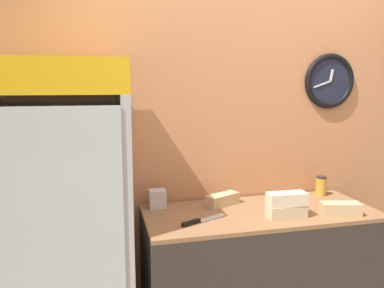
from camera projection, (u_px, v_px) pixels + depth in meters
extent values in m
cube|color=tan|center=(241.00, 137.00, 2.71)|extent=(5.20, 0.06, 2.70)
torus|color=black|center=(330.00, 81.00, 2.76)|extent=(0.40, 0.04, 0.40)
cylinder|color=#1E2338|center=(330.00, 81.00, 2.76)|extent=(0.33, 0.01, 0.33)
cube|color=white|center=(332.00, 75.00, 2.75)|extent=(0.03, 0.01, 0.09)
cube|color=white|center=(322.00, 84.00, 2.74)|extent=(0.14, 0.01, 0.05)
cube|color=#332D28|center=(258.00, 278.00, 2.50)|extent=(1.50, 0.63, 0.89)
cube|color=#8E6642|center=(260.00, 212.00, 2.43)|extent=(1.50, 0.63, 0.02)
cube|color=#B2B7BC|center=(68.00, 222.00, 2.43)|extent=(0.76, 0.04, 1.67)
cube|color=#B2B7BC|center=(126.00, 234.00, 2.24)|extent=(0.05, 0.62, 1.67)
cube|color=white|center=(68.00, 224.00, 2.41)|extent=(0.66, 0.02, 1.57)
cube|color=silver|center=(58.00, 265.00, 1.85)|extent=(0.66, 0.01, 1.57)
cube|color=gold|center=(54.00, 77.00, 1.98)|extent=(0.76, 0.56, 0.18)
cube|color=silver|center=(65.00, 264.00, 2.16)|extent=(0.64, 0.50, 0.01)
cube|color=silver|center=(62.00, 215.00, 2.11)|extent=(0.64, 0.50, 0.01)
cube|color=silver|center=(59.00, 163.00, 2.07)|extent=(0.64, 0.50, 0.01)
cylinder|color=orange|center=(63.00, 209.00, 1.91)|extent=(0.07, 0.07, 0.18)
cylinder|color=orange|center=(62.00, 184.00, 1.89)|extent=(0.03, 0.03, 0.08)
cylinder|color=navy|center=(43.00, 271.00, 1.93)|extent=(0.06, 0.06, 0.13)
cylinder|color=navy|center=(42.00, 254.00, 1.91)|extent=(0.03, 0.03, 0.06)
cylinder|color=navy|center=(80.00, 154.00, 1.88)|extent=(0.06, 0.06, 0.15)
cylinder|color=navy|center=(79.00, 133.00, 1.87)|extent=(0.03, 0.03, 0.06)
cylinder|color=gold|center=(35.00, 153.00, 1.83)|extent=(0.06, 0.06, 0.18)
cylinder|color=gold|center=(34.00, 128.00, 1.81)|extent=(0.02, 0.02, 0.08)
cylinder|color=orange|center=(32.00, 218.00, 1.88)|extent=(0.07, 0.07, 0.12)
cylinder|color=orange|center=(31.00, 202.00, 1.87)|extent=(0.03, 0.03, 0.05)
cube|color=beige|center=(286.00, 211.00, 2.30)|extent=(0.24, 0.10, 0.08)
cube|color=beige|center=(287.00, 199.00, 2.29)|extent=(0.24, 0.11, 0.08)
cube|color=tan|center=(223.00, 200.00, 2.53)|extent=(0.26, 0.18, 0.08)
cube|color=tan|center=(341.00, 209.00, 2.34)|extent=(0.26, 0.15, 0.08)
cube|color=silver|center=(212.00, 218.00, 2.29)|extent=(0.20, 0.13, 0.00)
cube|color=black|center=(191.00, 223.00, 2.18)|extent=(0.13, 0.08, 0.02)
cylinder|color=gold|center=(321.00, 187.00, 2.75)|extent=(0.08, 0.08, 0.13)
cylinder|color=#262628|center=(321.00, 177.00, 2.74)|extent=(0.07, 0.07, 0.01)
cube|color=silver|center=(157.00, 199.00, 2.48)|extent=(0.11, 0.09, 0.12)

